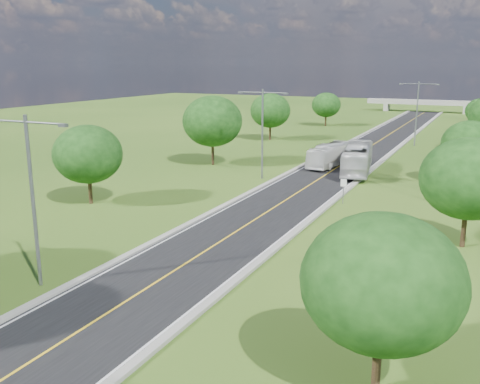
{
  "coord_description": "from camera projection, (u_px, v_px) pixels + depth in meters",
  "views": [
    {
      "loc": [
        17.28,
        -9.39,
        12.77
      ],
      "look_at": [
        -0.09,
        26.92,
        3.0
      ],
      "focal_mm": 40.0,
      "sensor_mm": 36.0,
      "label": 1
    }
  ],
  "objects": [
    {
      "name": "speed_limit_sign",
      "position": [
        343.0,
        187.0,
        49.23
      ],
      "size": [
        0.55,
        0.09,
        2.4
      ],
      "color": "slate",
      "rests_on": "ground"
    },
    {
      "name": "tree_rb",
      "position": [
        469.0,
        179.0,
        36.91
      ],
      "size": [
        6.72,
        6.72,
        7.82
      ],
      "color": "black",
      "rests_on": "ground"
    },
    {
      "name": "curb_left",
      "position": [
        330.0,
        152.0,
        78.1
      ],
      "size": [
        0.5,
        150.0,
        0.22
      ],
      "primitive_type": "cube",
      "color": "gray",
      "rests_on": "ground"
    },
    {
      "name": "tree_ra",
      "position": [
        382.0,
        282.0,
        20.29
      ],
      "size": [
        6.3,
        6.3,
        7.33
      ],
      "color": "black",
      "rests_on": "ground"
    },
    {
      "name": "tree_lc",
      "position": [
        212.0,
        121.0,
        67.3
      ],
      "size": [
        7.56,
        7.56,
        8.79
      ],
      "color": "black",
      "rests_on": "ground"
    },
    {
      "name": "streetlight_far_right",
      "position": [
        417.0,
        108.0,
        82.95
      ],
      "size": [
        5.9,
        0.25,
        10.0
      ],
      "color": "slate",
      "rests_on": "ground"
    },
    {
      "name": "ground",
      "position": [
        348.0,
        161.0,
        71.09
      ],
      "size": [
        260.0,
        260.0,
        0.0
      ],
      "primitive_type": "plane",
      "color": "#2A4A15",
      "rests_on": "ground"
    },
    {
      "name": "curb_right",
      "position": [
        389.0,
        156.0,
        74.54
      ],
      "size": [
        0.5,
        150.0,
        0.22
      ],
      "primitive_type": "cube",
      "color": "gray",
      "rests_on": "ground"
    },
    {
      "name": "streetlight_near_left",
      "position": [
        32.0,
        187.0,
        30.13
      ],
      "size": [
        5.9,
        0.25,
        10.0
      ],
      "color": "slate",
      "rests_on": "ground"
    },
    {
      "name": "bus_inbound",
      "position": [
        330.0,
        155.0,
        67.26
      ],
      "size": [
        3.14,
        10.17,
        2.79
      ],
      "primitive_type": "imported",
      "rotation": [
        0.0,
        0.0,
        -0.08
      ],
      "color": "silver",
      "rests_on": "road"
    },
    {
      "name": "tree_lb",
      "position": [
        88.0,
        154.0,
        48.65
      ],
      "size": [
        6.3,
        6.3,
        7.33
      ],
      "color": "black",
      "rests_on": "ground"
    },
    {
      "name": "tree_le",
      "position": [
        326.0,
        105.0,
        109.46
      ],
      "size": [
        5.88,
        5.88,
        6.84
      ],
      "color": "black",
      "rests_on": "ground"
    },
    {
      "name": "bus_outbound",
      "position": [
        357.0,
        159.0,
        62.88
      ],
      "size": [
        4.85,
        12.52,
        3.4
      ],
      "primitive_type": "imported",
      "rotation": [
        0.0,
        0.0,
        3.31
      ],
      "color": "beige",
      "rests_on": "road"
    },
    {
      "name": "overpass",
      "position": [
        425.0,
        103.0,
        140.64
      ],
      "size": [
        30.0,
        3.0,
        3.2
      ],
      "color": "gray",
      "rests_on": "ground"
    },
    {
      "name": "road",
      "position": [
        358.0,
        154.0,
        76.34
      ],
      "size": [
        8.0,
        150.0,
        0.06
      ],
      "primitive_type": "cube",
      "color": "black",
      "rests_on": "ground"
    },
    {
      "name": "streetlight_mid_left",
      "position": [
        262.0,
        126.0,
        59.05
      ],
      "size": [
        5.9,
        0.25,
        10.0
      ],
      "color": "slate",
      "rests_on": "ground"
    },
    {
      "name": "tree_ld",
      "position": [
        270.0,
        111.0,
        89.32
      ],
      "size": [
        6.72,
        6.72,
        7.82
      ],
      "color": "black",
      "rests_on": "ground"
    },
    {
      "name": "tree_rc",
      "position": [
        470.0,
        144.0,
        56.76
      ],
      "size": [
        5.88,
        5.88,
        6.84
      ],
      "color": "black",
      "rests_on": "ground"
    }
  ]
}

